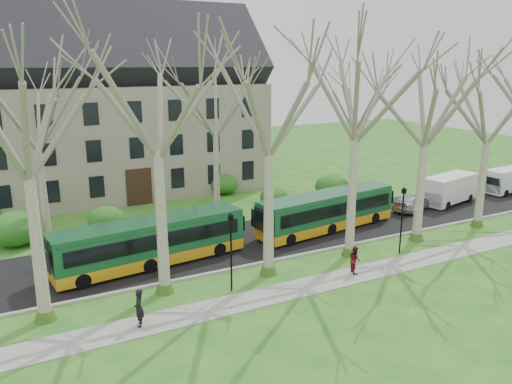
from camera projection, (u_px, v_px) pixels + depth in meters
ground at (314, 264)px, 30.58m from camera, size 120.00×120.00×0.00m
sidewalk at (338, 279)px, 28.42m from camera, size 70.00×2.00×0.06m
road at (270, 237)px, 35.29m from camera, size 80.00×8.00×0.06m
curb at (301, 255)px, 31.85m from camera, size 80.00×0.25×0.14m
building at (118, 106)px, 46.46m from camera, size 26.50×12.20×16.00m
tree_row_verge at (314, 151)px, 29.06m from camera, size 49.00×7.00×14.00m
tree_row_far at (220, 144)px, 37.90m from camera, size 33.00×7.00×12.00m
lamp_row at (325, 229)px, 29.07m from camera, size 36.22×0.22×4.30m
hedges at (169, 203)px, 40.26m from camera, size 30.60×8.60×2.00m
bus_lead at (151, 242)px, 30.08m from camera, size 11.85×3.69×2.91m
bus_follow at (327, 211)px, 36.43m from camera, size 11.59×3.90×2.84m
sedan at (413, 202)px, 41.49m from camera, size 4.98×3.28×1.34m
van_a at (450, 190)px, 43.20m from camera, size 6.00×3.19×2.48m
van_b at (509, 180)px, 46.94m from camera, size 5.36×2.16×2.30m
pedestrian_a at (139, 308)px, 23.12m from camera, size 0.61×0.76×1.83m
pedestrian_b at (355, 260)px, 29.03m from camera, size 0.82×0.93×1.62m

